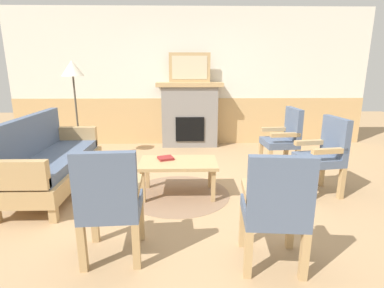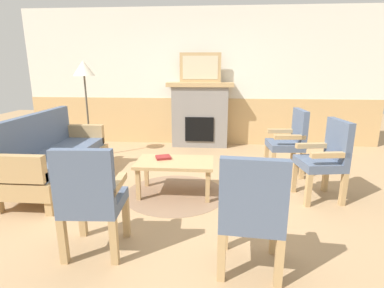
# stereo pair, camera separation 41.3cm
# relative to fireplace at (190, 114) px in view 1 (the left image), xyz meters

# --- Properties ---
(ground_plane) EXTENTS (14.00, 14.00, 0.00)m
(ground_plane) POSITION_rel_fireplace_xyz_m (0.00, -2.35, -0.65)
(ground_plane) COLOR tan
(wall_back) EXTENTS (7.20, 0.14, 2.70)m
(wall_back) POSITION_rel_fireplace_xyz_m (0.00, 0.25, 0.66)
(wall_back) COLOR silver
(wall_back) RESTS_ON ground_plane
(fireplace) EXTENTS (1.30, 0.44, 1.28)m
(fireplace) POSITION_rel_fireplace_xyz_m (0.00, 0.00, 0.00)
(fireplace) COLOR gray
(fireplace) RESTS_ON ground_plane
(framed_picture) EXTENTS (0.80, 0.04, 0.56)m
(framed_picture) POSITION_rel_fireplace_xyz_m (0.00, 0.00, 0.91)
(framed_picture) COLOR tan
(framed_picture) RESTS_ON fireplace
(couch) EXTENTS (0.70, 1.80, 0.98)m
(couch) POSITION_rel_fireplace_xyz_m (-1.83, -2.26, -0.26)
(couch) COLOR tan
(couch) RESTS_ON ground_plane
(coffee_table) EXTENTS (0.96, 0.56, 0.44)m
(coffee_table) POSITION_rel_fireplace_xyz_m (-0.18, -2.43, -0.27)
(coffee_table) COLOR tan
(coffee_table) RESTS_ON ground_plane
(round_rug) EXTENTS (1.30, 1.30, 0.01)m
(round_rug) POSITION_rel_fireplace_xyz_m (-0.18, -2.43, -0.65)
(round_rug) COLOR #896B51
(round_rug) RESTS_ON ground_plane
(book_on_table) EXTENTS (0.23, 0.22, 0.03)m
(book_on_table) POSITION_rel_fireplace_xyz_m (-0.34, -2.34, -0.20)
(book_on_table) COLOR maroon
(book_on_table) RESTS_ON coffee_table
(armchair_near_fireplace) EXTENTS (0.54, 0.54, 0.98)m
(armchair_near_fireplace) POSITION_rel_fireplace_xyz_m (1.65, -2.42, -0.11)
(armchair_near_fireplace) COLOR tan
(armchair_near_fireplace) RESTS_ON ground_plane
(armchair_by_window_left) EXTENTS (0.51, 0.51, 0.98)m
(armchair_by_window_left) POSITION_rel_fireplace_xyz_m (1.42, -1.56, -0.11)
(armchair_by_window_left) COLOR tan
(armchair_by_window_left) RESTS_ON ground_plane
(armchair_front_left) EXTENTS (0.51, 0.51, 0.98)m
(armchair_front_left) POSITION_rel_fireplace_xyz_m (-0.71, -3.75, -0.11)
(armchair_front_left) COLOR tan
(armchair_front_left) RESTS_ON ground_plane
(armchair_front_center) EXTENTS (0.52, 0.52, 0.98)m
(armchair_front_center) POSITION_rel_fireplace_xyz_m (0.60, -3.88, -0.11)
(armchair_front_center) COLOR tan
(armchair_front_center) RESTS_ON ground_plane
(floor_lamp_by_couch) EXTENTS (0.36, 0.36, 1.68)m
(floor_lamp_by_couch) POSITION_rel_fireplace_xyz_m (-1.92, -0.94, 0.80)
(floor_lamp_by_couch) COLOR #332D28
(floor_lamp_by_couch) RESTS_ON ground_plane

